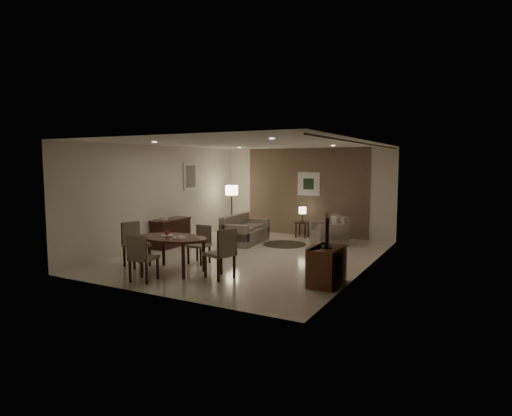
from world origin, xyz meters
The scene contains 31 objects.
room_shell centered at (0.00, 0.40, 1.35)m, with size 5.50×7.00×2.70m.
taupe_accent centered at (0.00, 3.48, 1.35)m, with size 3.96×0.03×2.70m, color brown.
curtain_wall centered at (2.68, 0.00, 1.32)m, with size 0.08×6.70×2.58m, color beige, non-canonical shape.
curtain_rod centered at (2.68, 0.00, 2.64)m, with size 0.03×0.03×6.80m, color black.
art_back_frame centered at (0.10, 3.46, 1.60)m, with size 0.72×0.03×0.72m, color silver.
art_back_canvas centered at (0.10, 3.44, 1.60)m, with size 0.34×0.01×0.34m, color #1D331C.
art_left_frame centered at (-2.72, 1.20, 1.85)m, with size 0.03×0.60×0.80m, color silver.
art_left_canvas centered at (-2.71, 1.20, 1.85)m, with size 0.01×0.46×0.64m, color gray.
downlight_nl centered at (-1.40, -1.80, 2.69)m, with size 0.10×0.10×0.01m, color white.
downlight_nr centered at (1.40, -1.80, 2.69)m, with size 0.10×0.10×0.01m, color white.
downlight_fl centered at (-1.40, 1.80, 2.69)m, with size 0.10×0.10×0.01m, color white.
downlight_fr centered at (1.40, 1.80, 2.69)m, with size 0.10×0.10×0.01m, color white.
console_desk centered at (-2.49, 0.00, 0.38)m, with size 0.48×1.20×0.75m, color #442815, non-canonical shape.
telephone centered at (-2.49, -0.30, 0.80)m, with size 0.20×0.14×0.09m, color white, non-canonical shape.
tv_cabinet centered at (2.40, -1.50, 0.35)m, with size 0.48×0.90×0.70m, color #5B311B, non-canonical shape.
flat_tv centered at (2.38, -1.50, 1.02)m, with size 0.06×0.88×0.60m, color black, non-canonical shape.
dining_table centered at (-0.71, -2.12, 0.37)m, with size 1.56×0.97×0.73m, color #442815, non-canonical shape.
chair_near centered at (-0.76, -2.91, 0.46)m, with size 0.44×0.44×0.91m, color gray, non-canonical shape.
chair_far centered at (-0.67, -1.25, 0.42)m, with size 0.41×0.41×0.84m, color gray, non-canonical shape.
chair_left centered at (-1.71, -2.10, 0.48)m, with size 0.46×0.46×0.96m, color gray, non-canonical shape.
chair_right centered at (0.41, -2.07, 0.50)m, with size 0.48×0.48×0.99m, color gray, non-canonical shape.
plate_a centered at (-0.89, -2.07, 0.74)m, with size 0.26×0.26×0.02m, color white.
plate_b centered at (-0.49, -2.17, 0.74)m, with size 0.26×0.26×0.02m, color white.
fruit_apple centered at (-0.89, -2.07, 0.79)m, with size 0.09×0.09×0.09m, color #A41226.
napkin centered at (-0.49, -2.17, 0.76)m, with size 0.12×0.08×0.03m, color white.
round_rug centered at (0.08, 1.72, 0.01)m, with size 1.20×1.20×0.01m, color #3A3320.
sofa centered at (-1.00, 1.43, 0.39)m, with size 0.83×1.65×0.78m, color gray, non-canonical shape.
armchair centered at (1.16, 2.29, 0.39)m, with size 0.89×0.84×0.79m, color gray, non-canonical shape.
side_table centered at (0.08, 3.02, 0.24)m, with size 0.37×0.37×0.47m, color black, non-canonical shape.
table_lamp centered at (0.08, 3.02, 0.72)m, with size 0.22×0.22×0.50m, color #FFEAC1, non-canonical shape.
floor_lamp centered at (-2.09, 2.48, 0.77)m, with size 0.39×0.39×1.55m, color #FFE5B7, non-canonical shape.
Camera 1 is at (4.89, -8.93, 2.24)m, focal length 30.00 mm.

